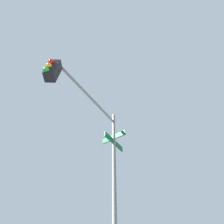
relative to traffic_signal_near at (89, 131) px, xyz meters
name	(u,v)px	position (x,y,z in m)	size (l,w,h in m)	color
traffic_signal_near	(89,131)	(0.00, 0.00, 0.00)	(2.35, 3.09, 6.34)	slate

